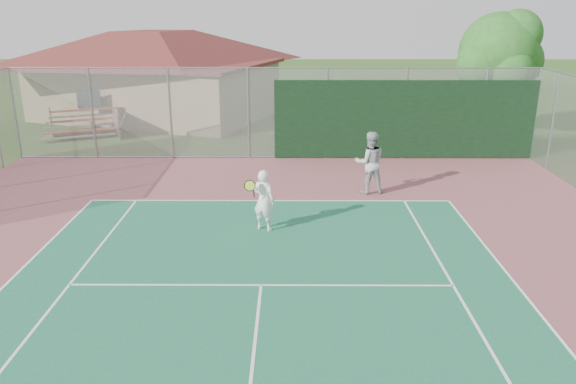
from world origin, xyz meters
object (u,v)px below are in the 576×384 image
object	(u,v)px
tree	(500,55)
player_white_front	(264,201)
clubhouse	(155,66)
bleachers	(83,123)
player_grey_back	(370,163)

from	to	relation	value
tree	player_white_front	world-z (taller)	tree
clubhouse	bleachers	xyz separation A→B (m)	(-2.27, -4.97, -2.08)
bleachers	player_white_front	size ratio (longest dim) A/B	2.29
bleachers	player_white_front	xyz separation A→B (m)	(8.76, -11.31, 0.22)
player_grey_back	bleachers	bearing A→B (deg)	-40.99
clubhouse	player_grey_back	distance (m)	16.39
bleachers	player_grey_back	bearing A→B (deg)	-57.89
tree	player_grey_back	size ratio (longest dim) A/B	2.83
bleachers	tree	world-z (taller)	tree
bleachers	player_white_front	distance (m)	14.31
clubhouse	player_white_front	world-z (taller)	clubhouse
bleachers	player_grey_back	xyz separation A→B (m)	(11.96, -8.13, 0.37)
tree	player_white_front	distance (m)	15.20
clubhouse	tree	xyz separation A→B (m)	(16.34, -5.05, 0.98)
tree	clubhouse	bearing A→B (deg)	162.81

